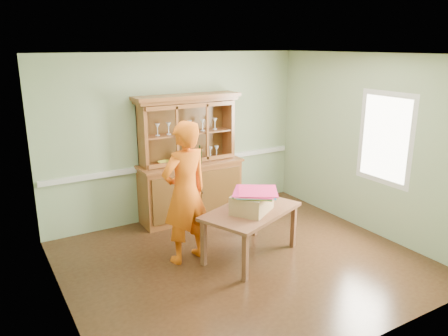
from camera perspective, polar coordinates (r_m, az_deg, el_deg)
floor at (r=6.01m, az=2.49°, el=-12.09°), size 4.50×4.50×0.00m
ceiling at (r=5.30m, az=2.85°, el=14.62°), size 4.50×4.50×0.00m
wall_back at (r=7.21m, az=-6.10°, el=4.08°), size 4.50×0.00×4.50m
wall_left at (r=4.71m, az=-20.94°, el=-3.34°), size 0.00×4.00×4.00m
wall_right at (r=6.96m, az=18.37°, el=2.92°), size 0.00×4.00×4.00m
wall_front at (r=4.07m, az=18.35°, el=-6.10°), size 4.50×0.00×4.50m
chair_rail at (r=7.29m, az=-5.91°, el=0.58°), size 4.41×0.05×0.08m
framed_map at (r=4.94m, az=-21.56°, el=-0.10°), size 0.03×0.60×0.46m
window_panel at (r=6.73m, az=20.27°, el=3.63°), size 0.03×0.96×1.36m
china_hutch at (r=7.20m, az=-4.49°, el=-1.04°), size 1.75×0.58×2.05m
dining_table at (r=5.93m, az=3.53°, el=-6.18°), size 1.55×1.25×0.67m
cardboard_box at (r=5.80m, az=3.64°, el=-4.55°), size 0.68×0.64×0.25m
kite_stack at (r=5.74m, az=4.05°, el=-3.18°), size 0.70×0.70×0.05m
person at (r=5.71m, az=-5.10°, el=-3.25°), size 0.77×0.58×1.90m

